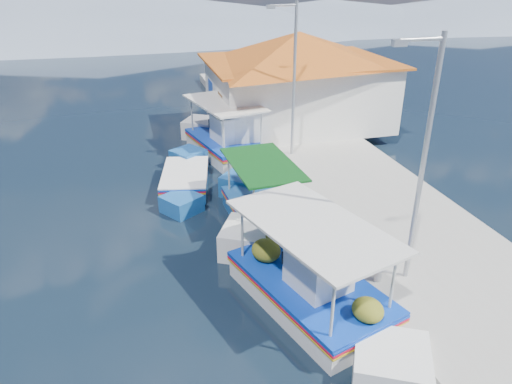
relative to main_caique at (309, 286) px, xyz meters
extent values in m
cube|color=#9B9891|center=(3.82, 3.75, -0.24)|extent=(5.00, 44.00, 0.50)
cylinder|color=#A5A8AD|center=(1.72, -0.25, 0.16)|extent=(0.20, 0.20, 0.30)
cylinder|color=#A5A8AD|center=(1.72, 5.75, 0.16)|extent=(0.20, 0.20, 0.30)
cylinder|color=#A5A8AD|center=(1.72, 11.75, 0.16)|extent=(0.20, 0.20, 0.30)
cube|color=silver|center=(-0.02, -0.07, -0.27)|extent=(3.31, 4.70, 0.93)
cube|color=silver|center=(0.81, 2.62, -0.16)|extent=(2.10, 2.10, 1.03)
cube|color=silver|center=(-0.83, -2.68, -0.27)|extent=(2.04, 2.04, 0.88)
cube|color=#0C36A6|center=(-0.02, -0.07, 0.16)|extent=(3.41, 4.84, 0.06)
cube|color=red|center=(-0.02, -0.07, 0.08)|extent=(3.41, 4.84, 0.05)
cube|color=gold|center=(-0.02, -0.07, 0.01)|extent=(3.41, 4.84, 0.04)
cube|color=#0C36A6|center=(-0.02, -0.07, 0.23)|extent=(3.42, 4.81, 0.05)
cube|color=brown|center=(-0.02, -0.07, 0.20)|extent=(3.12, 4.57, 0.05)
cube|color=silver|center=(-0.11, -0.35, 0.74)|extent=(1.51, 1.57, 1.08)
cube|color=silver|center=(-0.11, -0.35, 1.29)|extent=(1.64, 1.69, 0.06)
cylinder|color=beige|center=(-0.32, 1.89, 0.98)|extent=(0.07, 0.07, 1.57)
cylinder|color=beige|center=(1.33, 1.38, 0.98)|extent=(0.07, 0.07, 1.57)
cylinder|color=beige|center=(-1.37, -1.53, 0.98)|extent=(0.07, 0.07, 1.57)
cylinder|color=beige|center=(0.27, -2.03, 0.98)|extent=(0.07, 0.07, 1.57)
cube|color=silver|center=(-0.02, -0.07, 1.77)|extent=(3.42, 4.73, 0.07)
ellipsoid|color=#474612|center=(0.01, 1.35, 0.48)|extent=(0.74, 0.82, 0.56)
ellipsoid|color=#474612|center=(0.80, 1.62, 0.43)|extent=(0.63, 0.69, 0.47)
ellipsoid|color=#474612|center=(-0.36, -1.82, 0.45)|extent=(0.67, 0.73, 0.50)
sphere|color=#D45906|center=(1.09, 0.20, 0.93)|extent=(0.39, 0.39, 0.39)
cube|color=#195298|center=(-0.03, 4.27, -0.29)|extent=(1.97, 3.44, 0.86)
cube|color=#195298|center=(0.08, 6.52, -0.18)|extent=(1.84, 1.84, 0.95)
cube|color=#195298|center=(-0.14, 2.08, -0.29)|extent=(1.79, 1.79, 0.81)
cube|color=#0C36A6|center=(-0.03, 4.27, 0.11)|extent=(2.03, 3.55, 0.05)
cube|color=red|center=(-0.03, 4.27, 0.04)|extent=(2.03, 3.55, 0.05)
cube|color=gold|center=(-0.03, 4.27, -0.03)|extent=(2.03, 3.55, 0.04)
cube|color=#195298|center=(-0.03, 4.27, 0.17)|extent=(2.04, 3.51, 0.05)
cube|color=brown|center=(-0.03, 4.27, 0.14)|extent=(1.82, 3.37, 0.05)
cylinder|color=beige|center=(-0.68, 5.71, 0.87)|extent=(0.06, 0.06, 1.45)
cylinder|color=beige|center=(0.76, 5.64, 0.87)|extent=(0.06, 0.06, 1.45)
cylinder|color=beige|center=(-0.82, 2.89, 0.87)|extent=(0.06, 0.06, 1.45)
cylinder|color=beige|center=(0.62, 2.82, 0.87)|extent=(0.06, 0.06, 1.45)
cube|color=#0D4215|center=(-0.03, 4.27, 1.59)|extent=(2.06, 3.45, 0.06)
cube|color=#195298|center=(-2.10, 7.63, -0.29)|extent=(2.16, 3.28, 0.84)
cube|color=#195298|center=(-2.50, 9.62, -0.19)|extent=(1.59, 1.59, 0.93)
cube|color=#195298|center=(-1.72, 5.71, -0.29)|extent=(1.55, 1.55, 0.80)
cube|color=#0C36A6|center=(-2.10, 7.63, 0.10)|extent=(2.22, 3.38, 0.05)
cube|color=red|center=(-2.10, 7.63, 0.03)|extent=(2.22, 3.38, 0.04)
cube|color=gold|center=(-2.10, 7.63, -0.04)|extent=(2.22, 3.38, 0.04)
cube|color=silver|center=(-2.10, 7.63, 0.16)|extent=(2.23, 3.35, 0.04)
cube|color=brown|center=(-2.10, 7.63, 0.13)|extent=(2.02, 3.19, 0.04)
cube|color=silver|center=(0.09, 10.70, -0.26)|extent=(3.03, 4.49, 0.97)
cube|color=silver|center=(0.72, 13.37, -0.14)|extent=(2.12, 2.12, 1.07)
cube|color=silver|center=(-0.52, 8.11, -0.26)|extent=(2.07, 2.07, 0.92)
cube|color=#0C36A6|center=(0.09, 10.70, 0.18)|extent=(3.12, 4.63, 0.06)
cube|color=red|center=(0.09, 10.70, 0.10)|extent=(3.12, 4.63, 0.05)
cube|color=gold|center=(0.09, 10.70, 0.03)|extent=(3.12, 4.63, 0.04)
cube|color=#0C36A6|center=(0.09, 10.70, 0.26)|extent=(3.13, 4.59, 0.05)
cube|color=brown|center=(0.09, 10.70, 0.23)|extent=(2.84, 4.38, 0.05)
cube|color=silver|center=(0.02, 10.40, 0.79)|extent=(1.45, 1.56, 1.12)
cube|color=silver|center=(0.02, 10.40, 1.37)|extent=(1.58, 1.69, 0.06)
cylinder|color=beige|center=(-0.35, 12.58, 1.04)|extent=(0.07, 0.07, 1.63)
cylinder|color=beige|center=(1.32, 12.18, 1.04)|extent=(0.07, 0.07, 1.63)
cylinder|color=beige|center=(-1.14, 9.21, 1.04)|extent=(0.07, 0.07, 1.63)
cylinder|color=beige|center=(0.53, 8.82, 1.04)|extent=(0.07, 0.07, 1.63)
cube|color=silver|center=(0.09, 10.70, 1.86)|extent=(3.13, 4.52, 0.07)
cube|color=silver|center=(4.12, 12.75, 1.51)|extent=(8.00, 6.00, 3.00)
cube|color=#B15618|center=(4.12, 12.75, 3.06)|extent=(8.64, 6.48, 0.10)
pyramid|color=#B15618|center=(4.12, 12.75, 3.71)|extent=(10.49, 10.49, 1.40)
cube|color=brown|center=(0.14, 11.75, 1.01)|extent=(0.06, 1.00, 2.00)
cube|color=#0C36A6|center=(0.14, 14.25, 1.61)|extent=(0.06, 1.20, 0.90)
cylinder|color=#A5A8AD|center=(2.52, -0.25, 3.01)|extent=(0.12, 0.12, 6.00)
cylinder|color=#A5A8AD|center=(2.02, -0.25, 5.86)|extent=(1.00, 0.08, 0.08)
cube|color=#A5A8AD|center=(1.52, -0.25, 5.81)|extent=(0.30, 0.14, 0.14)
cylinder|color=#A5A8AD|center=(2.52, 8.75, 3.01)|extent=(0.12, 0.12, 6.00)
cylinder|color=#A5A8AD|center=(2.02, 8.75, 5.86)|extent=(1.00, 0.08, 0.08)
cube|color=#A5A8AD|center=(1.52, 8.75, 5.81)|extent=(0.30, 0.14, 0.14)
cone|color=gray|center=(-7.08, 53.75, 1.96)|extent=(96.00, 96.00, 5.50)
cone|color=gray|center=(22.92, 53.75, 1.11)|extent=(76.80, 76.80, 3.80)
cone|color=gray|center=(47.92, 53.75, 1.31)|extent=(89.60, 89.60, 4.20)
camera|label=1|loc=(-3.81, -9.06, 7.24)|focal=33.62mm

